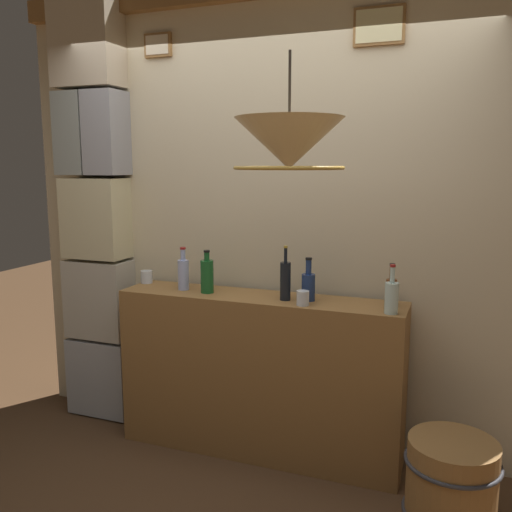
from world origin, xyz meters
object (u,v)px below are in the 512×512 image
liquor_bottle_gin (308,285)px  glass_tumbler_highball (147,277)px  liquor_bottle_rum (183,273)px  liquor_bottle_tequila (285,280)px  liquor_bottle_mezcal (207,275)px  wooden_barrel (451,487)px  liquor_bottle_vodka (392,297)px  pendant_lamp (289,145)px  glass_tumbler_rocks (303,298)px  liquor_bottle_vermouth (391,291)px

liquor_bottle_gin → glass_tumbler_highball: bearing=175.8°
liquor_bottle_rum → glass_tumbler_highball: 0.34m
liquor_bottle_tequila → liquor_bottle_gin: (0.13, 0.03, -0.03)m
liquor_bottle_mezcal → liquor_bottle_gin: bearing=2.5°
wooden_barrel → liquor_bottle_vodka: bearing=140.5°
liquor_bottle_vodka → liquor_bottle_rum: (-1.28, 0.11, 0.01)m
liquor_bottle_gin → liquor_bottle_rum: 0.80m
liquor_bottle_tequila → wooden_barrel: liquor_bottle_tequila is taller
glass_tumbler_highball → wooden_barrel: 2.15m
liquor_bottle_gin → liquor_bottle_mezcal: bearing=-177.5°
liquor_bottle_mezcal → liquor_bottle_rum: liquor_bottle_rum is taller
liquor_bottle_rum → glass_tumbler_highball: size_ratio=3.23×
liquor_bottle_vodka → pendant_lamp: pendant_lamp is taller
liquor_bottle_vodka → glass_tumbler_rocks: liquor_bottle_vodka is taller
liquor_bottle_gin → liquor_bottle_rum: bearing=-179.7°
liquor_bottle_tequila → liquor_bottle_mezcal: size_ratio=1.21×
pendant_lamp → liquor_bottle_rum: bearing=141.9°
liquor_bottle_mezcal → pendant_lamp: 1.24m
liquor_bottle_rum → pendant_lamp: size_ratio=0.55×
liquor_bottle_mezcal → wooden_barrel: 1.73m
pendant_lamp → liquor_bottle_gin: bearing=97.7°
liquor_bottle_gin → glass_tumbler_rocks: liquor_bottle_gin is taller
glass_tumbler_rocks → liquor_bottle_vermouth: bearing=18.0°
liquor_bottle_mezcal → pendant_lamp: pendant_lamp is taller
liquor_bottle_tequila → glass_tumbler_highball: bearing=173.4°
liquor_bottle_vodka → liquor_bottle_mezcal: size_ratio=0.99×
pendant_lamp → liquor_bottle_vodka: bearing=57.2°
liquor_bottle_mezcal → wooden_barrel: size_ratio=0.56×
glass_tumbler_rocks → wooden_barrel: glass_tumbler_rocks is taller
liquor_bottle_rum → liquor_bottle_mezcal: bearing=-7.6°
liquor_bottle_vodka → glass_tumbler_rocks: (-0.48, 0.00, -0.05)m
pendant_lamp → wooden_barrel: pendant_lamp is taller
liquor_bottle_vermouth → wooden_barrel: size_ratio=0.51×
glass_tumbler_highball → liquor_bottle_vodka: bearing=-7.0°
liquor_bottle_vermouth → wooden_barrel: liquor_bottle_vermouth is taller
liquor_bottle_rum → pendant_lamp: pendant_lamp is taller
liquor_bottle_rum → glass_tumbler_highball: bearing=165.0°
liquor_bottle_vodka → liquor_bottle_tequila: bearing=172.5°
liquor_bottle_rum → liquor_bottle_tequila: bearing=-2.5°
liquor_bottle_vermouth → liquor_bottle_vodka: bearing=-82.6°
liquor_bottle_gin → pendant_lamp: 1.05m
liquor_bottle_gin → liquor_bottle_mezcal: (-0.63, -0.03, 0.02)m
wooden_barrel → glass_tumbler_rocks: bearing=160.9°
liquor_bottle_vermouth → glass_tumbler_rocks: 0.49m
liquor_bottle_vodka → liquor_bottle_tequila: liquor_bottle_tequila is taller
liquor_bottle_gin → wooden_barrel: bearing=-25.8°
liquor_bottle_mezcal → glass_tumbler_highball: bearing=167.5°
liquor_bottle_rum → glass_tumbler_highball: liquor_bottle_rum is taller
liquor_bottle_tequila → liquor_bottle_mezcal: 0.50m
glass_tumbler_rocks → glass_tumbler_highball: 1.14m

